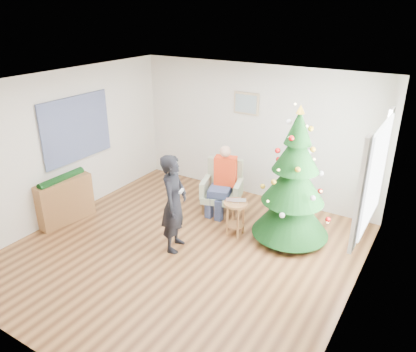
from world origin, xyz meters
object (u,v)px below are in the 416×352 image
Objects in this scene: christmas_tree at (294,183)px; standing_man at (174,203)px; console at (65,201)px; armchair at (222,194)px; stool at (235,218)px.

christmas_tree is 1.90m from standing_man.
console is at bearing 81.33° from standing_man.
christmas_tree is at bearing -67.14° from standing_man.
standing_man reaches higher than console.
armchair is 0.97× the size of console.
standing_man is 1.57× the size of console.
standing_man is 2.22m from console.
console is (-3.61, -1.53, -0.61)m from christmas_tree.
stool is 0.38× the size of standing_man.
armchair is 0.62× the size of standing_man.
christmas_tree is 2.31× the size of armchair.
console is (-2.78, -1.17, 0.09)m from stool.
armchair is (-0.60, 0.61, 0.05)m from stool.
christmas_tree is 3.97m from console.
armchair is 2.82m from console.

